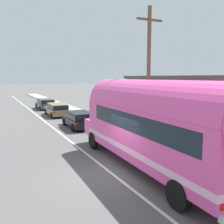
{
  "coord_description": "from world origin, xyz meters",
  "views": [
    {
      "loc": [
        -4.68,
        -9.48,
        4.24
      ],
      "look_at": [
        1.54,
        3.17,
        2.27
      ],
      "focal_mm": 40.21,
      "sensor_mm": 36.0,
      "label": 1
    }
  ],
  "objects_px": {
    "painted_bus": "(157,122)",
    "car_lead": "(79,119)",
    "car_second": "(57,109)",
    "car_third": "(45,103)",
    "utility_pole": "(148,74)"
  },
  "relations": [
    {
      "from": "car_lead",
      "to": "car_second",
      "type": "height_order",
      "value": "same"
    },
    {
      "from": "car_third",
      "to": "painted_bus",
      "type": "bearing_deg",
      "value": -90.47
    },
    {
      "from": "utility_pole",
      "to": "car_second",
      "type": "distance_m",
      "value": 14.6
    },
    {
      "from": "car_lead",
      "to": "painted_bus",
      "type": "bearing_deg",
      "value": -91.14
    },
    {
      "from": "car_third",
      "to": "car_second",
      "type": "bearing_deg",
      "value": -90.69
    },
    {
      "from": "utility_pole",
      "to": "car_second",
      "type": "relative_size",
      "value": 1.77
    },
    {
      "from": "painted_bus",
      "to": "car_lead",
      "type": "height_order",
      "value": "painted_bus"
    },
    {
      "from": "car_second",
      "to": "utility_pole",
      "type": "bearing_deg",
      "value": -80.01
    },
    {
      "from": "utility_pole",
      "to": "car_second",
      "type": "bearing_deg",
      "value": 99.99
    },
    {
      "from": "utility_pole",
      "to": "car_third",
      "type": "bearing_deg",
      "value": 96.59
    },
    {
      "from": "painted_bus",
      "to": "car_lead",
      "type": "xyz_separation_m",
      "value": [
        0.22,
        11.1,
        -1.52
      ]
    },
    {
      "from": "car_lead",
      "to": "car_second",
      "type": "distance_m",
      "value": 7.33
    },
    {
      "from": "utility_pole",
      "to": "car_third",
      "type": "relative_size",
      "value": 1.97
    },
    {
      "from": "painted_bus",
      "to": "utility_pole",
      "type": "bearing_deg",
      "value": 60.27
    },
    {
      "from": "car_second",
      "to": "car_third",
      "type": "bearing_deg",
      "value": 89.31
    }
  ]
}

